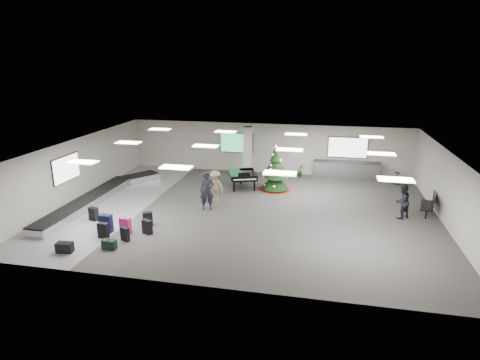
% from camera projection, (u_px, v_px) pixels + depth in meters
% --- Properties ---
extents(ground, '(18.00, 18.00, 0.00)m').
position_uv_depth(ground, '(246.00, 210.00, 19.64)').
color(ground, '#373432').
rests_on(ground, ground).
extents(room_envelope, '(18.02, 14.02, 3.21)m').
position_uv_depth(room_envelope, '(242.00, 161.00, 19.67)').
color(room_envelope, '#A39D95').
rests_on(room_envelope, ground).
extents(baggage_carousel, '(2.28, 9.71, 0.43)m').
position_uv_depth(baggage_carousel, '(100.00, 196.00, 21.03)').
color(baggage_carousel, silver).
rests_on(baggage_carousel, ground).
extents(service_counter, '(4.05, 0.65, 1.08)m').
position_uv_depth(service_counter, '(346.00, 170.00, 24.74)').
color(service_counter, silver).
rests_on(service_counter, ground).
extents(suitcase_0, '(0.43, 0.25, 0.67)m').
position_uv_depth(suitcase_0, '(103.00, 230.00, 16.57)').
color(suitcase_0, black).
rests_on(suitcase_0, ground).
extents(suitcase_1, '(0.42, 0.33, 0.59)m').
position_uv_depth(suitcase_1, '(125.00, 234.00, 16.32)').
color(suitcase_1, black).
rests_on(suitcase_1, ground).
extents(pink_suitcase, '(0.47, 0.30, 0.72)m').
position_uv_depth(pink_suitcase, '(125.00, 225.00, 16.99)').
color(pink_suitcase, '#D21B7A').
rests_on(pink_suitcase, ground).
extents(suitcase_3, '(0.48, 0.40, 0.66)m').
position_uv_depth(suitcase_3, '(148.00, 219.00, 17.80)').
color(suitcase_3, black).
rests_on(suitcase_3, ground).
extents(navy_suitcase, '(0.52, 0.31, 0.82)m').
position_uv_depth(navy_suitcase, '(106.00, 223.00, 17.09)').
color(navy_suitcase, black).
rests_on(navy_suitcase, ground).
extents(green_duffel, '(0.55, 0.28, 0.38)m').
position_uv_depth(green_duffel, '(109.00, 244.00, 15.66)').
color(green_duffel, black).
rests_on(green_duffel, ground).
extents(suitcase_7, '(0.48, 0.37, 0.64)m').
position_uv_depth(suitcase_7, '(147.00, 227.00, 16.97)').
color(suitcase_7, black).
rests_on(suitcase_7, ground).
extents(suitcase_8, '(0.48, 0.35, 0.65)m').
position_uv_depth(suitcase_8, '(94.00, 214.00, 18.36)').
color(suitcase_8, black).
rests_on(suitcase_8, ground).
extents(black_duffel, '(0.65, 0.41, 0.42)m').
position_uv_depth(black_duffel, '(65.00, 247.00, 15.35)').
color(black_duffel, black).
rests_on(black_duffel, ground).
extents(christmas_tree, '(1.83, 1.83, 2.61)m').
position_uv_depth(christmas_tree, '(275.00, 175.00, 22.51)').
color(christmas_tree, '#671009').
rests_on(christmas_tree, ground).
extents(grand_piano, '(2.00, 2.28, 1.09)m').
position_uv_depth(grand_piano, '(243.00, 175.00, 22.84)').
color(grand_piano, black).
rests_on(grand_piano, ground).
extents(bench, '(0.90, 1.67, 1.01)m').
position_uv_depth(bench, '(430.00, 203.00, 18.99)').
color(bench, black).
rests_on(bench, ground).
extents(traveler_a, '(0.81, 0.65, 1.94)m').
position_uv_depth(traveler_a, '(207.00, 191.00, 19.50)').
color(traveler_a, black).
rests_on(traveler_a, ground).
extents(traveler_b, '(1.22, 0.98, 1.65)m').
position_uv_depth(traveler_b, '(215.00, 186.00, 20.73)').
color(traveler_b, '#867453').
rests_on(traveler_b, ground).
extents(traveler_bench, '(1.01, 0.99, 1.65)m').
position_uv_depth(traveler_bench, '(402.00, 201.00, 18.48)').
color(traveler_bench, black).
rests_on(traveler_bench, ground).
extents(potted_plant_left, '(0.59, 0.59, 0.84)m').
position_uv_depth(potted_plant_left, '(300.00, 170.00, 25.13)').
color(potted_plant_left, '#133E17').
rests_on(potted_plant_left, ground).
extents(potted_plant_right, '(0.66, 0.66, 0.83)m').
position_uv_depth(potted_plant_right, '(397.00, 178.00, 23.57)').
color(potted_plant_right, '#133E17').
rests_on(potted_plant_right, ground).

